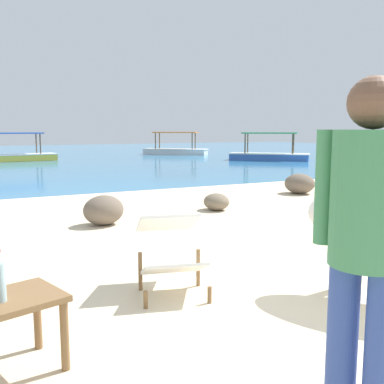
{
  "coord_description": "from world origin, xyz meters",
  "views": [
    {
      "loc": [
        -2.81,
        -2.66,
        1.44
      ],
      "look_at": [
        0.07,
        3.0,
        0.55
      ],
      "focal_mm": 41.8,
      "sensor_mm": 36.0,
      "label": 1
    }
  ],
  "objects_px": {
    "boat_white": "(175,150)",
    "boat_blue": "(269,154)",
    "boat_yellow": "(14,155)",
    "deck_chair_far": "(170,247)",
    "person_standing": "(367,236)"
  },
  "relations": [
    {
      "from": "boat_white",
      "to": "boat_blue",
      "type": "distance_m",
      "value": 6.69
    },
    {
      "from": "deck_chair_far",
      "to": "boat_yellow",
      "type": "relative_size",
      "value": 0.23
    },
    {
      "from": "deck_chair_far",
      "to": "boat_white",
      "type": "distance_m",
      "value": 22.05
    },
    {
      "from": "person_standing",
      "to": "boat_yellow",
      "type": "height_order",
      "value": "person_standing"
    },
    {
      "from": "boat_white",
      "to": "boat_blue",
      "type": "xyz_separation_m",
      "value": [
        1.85,
        -6.43,
        0.0
      ]
    },
    {
      "from": "person_standing",
      "to": "boat_yellow",
      "type": "bearing_deg",
      "value": 72.58
    },
    {
      "from": "boat_blue",
      "to": "deck_chair_far",
      "type": "bearing_deg",
      "value": 93.72
    },
    {
      "from": "boat_yellow",
      "to": "boat_white",
      "type": "distance_m",
      "value": 9.03
    },
    {
      "from": "deck_chair_far",
      "to": "boat_yellow",
      "type": "distance_m",
      "value": 18.22
    },
    {
      "from": "boat_yellow",
      "to": "boat_blue",
      "type": "xyz_separation_m",
      "value": [
        10.71,
        -4.66,
        0.0
      ]
    },
    {
      "from": "boat_yellow",
      "to": "boat_white",
      "type": "height_order",
      "value": "same"
    },
    {
      "from": "boat_blue",
      "to": "boat_yellow",
      "type": "bearing_deg",
      "value": 19.66
    },
    {
      "from": "person_standing",
      "to": "boat_blue",
      "type": "bearing_deg",
      "value": 38.44
    },
    {
      "from": "deck_chair_far",
      "to": "boat_white",
      "type": "bearing_deg",
      "value": 169.9
    },
    {
      "from": "deck_chair_far",
      "to": "boat_white",
      "type": "height_order",
      "value": "boat_white"
    }
  ]
}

